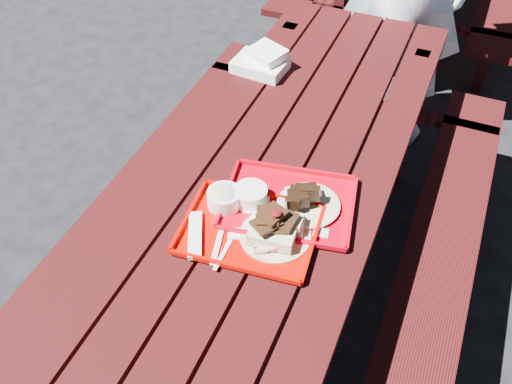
% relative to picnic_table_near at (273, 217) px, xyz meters
% --- Properties ---
extents(ground, '(60.00, 60.00, 0.00)m').
position_rel_picnic_table_near_xyz_m(ground, '(0.00, 0.00, -0.56)').
color(ground, black).
rests_on(ground, ground).
extents(picnic_table_near, '(1.41, 2.40, 0.75)m').
position_rel_picnic_table_near_xyz_m(picnic_table_near, '(0.00, 0.00, 0.00)').
color(picnic_table_near, '#380A0B').
rests_on(picnic_table_near, ground).
extents(near_tray, '(0.43, 0.35, 0.13)m').
position_rel_picnic_table_near_xyz_m(near_tray, '(0.02, -0.23, 0.22)').
color(near_tray, '#C40600').
rests_on(near_tray, picnic_table_near).
extents(far_tray, '(0.45, 0.38, 0.07)m').
position_rel_picnic_table_near_xyz_m(far_tray, '(0.08, -0.11, 0.21)').
color(far_tray, '#BE0012').
rests_on(far_tray, picnic_table_near).
extents(white_cloth, '(0.22, 0.19, 0.08)m').
position_rel_picnic_table_near_xyz_m(white_cloth, '(-0.28, 0.58, 0.23)').
color(white_cloth, white).
rests_on(white_cloth, picnic_table_near).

